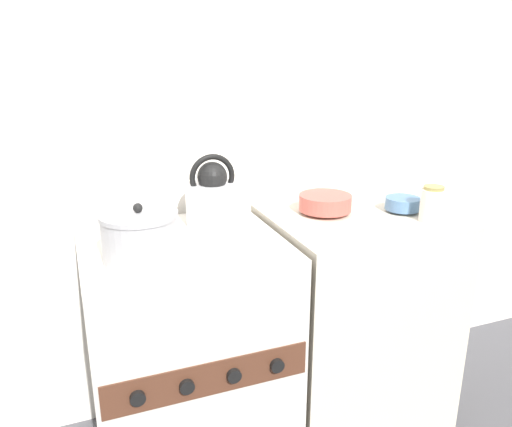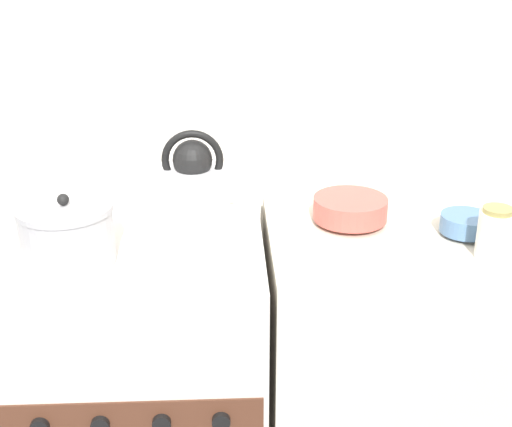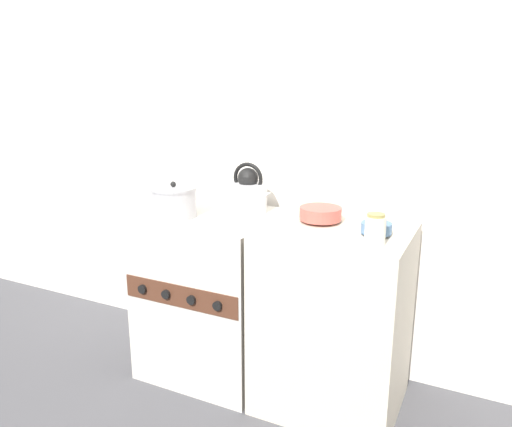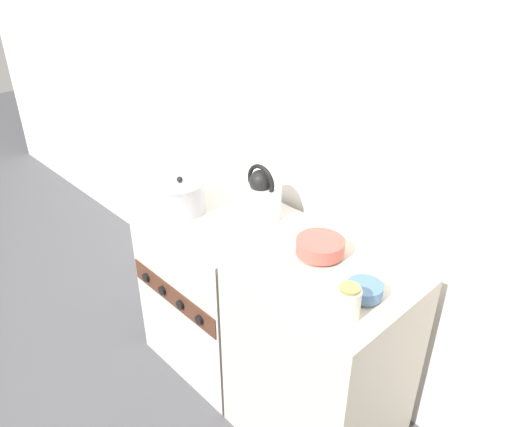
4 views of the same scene
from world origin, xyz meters
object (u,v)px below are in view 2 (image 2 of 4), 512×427
Objects in this scene: cooking_pot at (67,234)px; enamel_bowl at (350,209)px; kettle at (194,187)px; small_ceramic_bowl at (466,224)px; stove at (146,381)px; storage_jar at (495,234)px.

enamel_bowl is (0.71, 0.16, -0.02)m from cooking_pot.
kettle is 0.71m from small_ceramic_bowl.
stove is 0.54m from cooking_pot.
stove is 0.97m from small_ceramic_bowl.
stove is at bearing 177.87° from small_ceramic_bowl.
small_ceramic_bowl is (0.69, -0.16, -0.05)m from kettle.
cooking_pot is at bearing -166.90° from enamel_bowl.
enamel_bowl is at bearing 162.09° from small_ceramic_bowl.
stove is at bearing -138.79° from kettle.
small_ceramic_bowl is at bearing 100.33° from storage_jar.
enamel_bowl is at bearing -9.67° from kettle.
enamel_bowl reaches higher than small_ceramic_bowl.
kettle is 2.00× the size of storage_jar.
kettle is (0.15, 0.13, 0.53)m from stove.
stove is 3.33× the size of kettle.
kettle is at bearing 38.52° from cooking_pot.
cooking_pot is at bearing -144.43° from stove.
enamel_bowl is 1.50× the size of small_ceramic_bowl.
enamel_bowl is at bearing 6.09° from stove.
stove is 4.40× the size of enamel_bowl.
cooking_pot is 1.77× the size of storage_jar.
cooking_pot is 0.72m from enamel_bowl.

